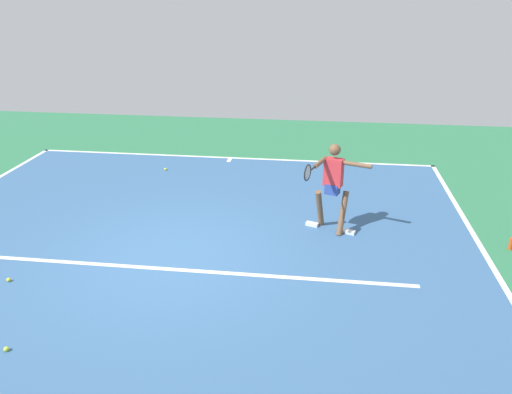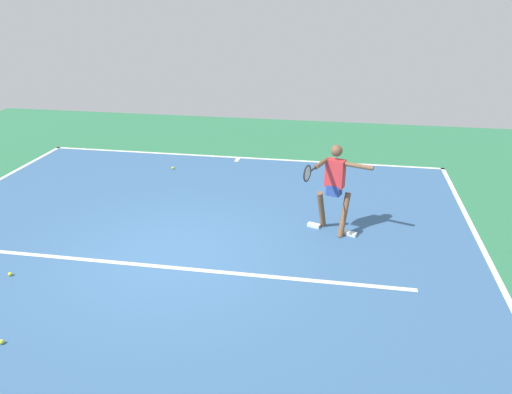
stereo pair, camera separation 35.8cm
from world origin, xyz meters
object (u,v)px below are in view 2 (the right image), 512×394
Objects in this scene: tennis_ball_far_corner at (1,342)px; tennis_player at (334,184)px; tennis_ball_by_baseline at (10,274)px; tennis_ball_near_player at (173,168)px.

tennis_player is at bearing -135.31° from tennis_ball_far_corner.
tennis_player is 26.16× the size of tennis_ball_by_baseline.
tennis_player is 26.16× the size of tennis_ball_far_corner.
tennis_ball_by_baseline is 1.00× the size of tennis_ball_near_player.
tennis_player reaches higher than tennis_ball_far_corner.
tennis_ball_by_baseline is at bearing 46.08° from tennis_player.
tennis_ball_far_corner is (-0.03, 7.00, 0.00)m from tennis_ball_near_player.
tennis_ball_far_corner is at bearing 120.98° from tennis_ball_by_baseline.
tennis_ball_near_player is at bearing -99.40° from tennis_ball_by_baseline.
tennis_ball_far_corner is (-0.93, 1.55, 0.00)m from tennis_ball_by_baseline.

